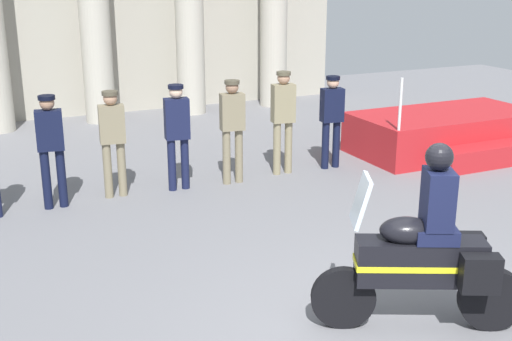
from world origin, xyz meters
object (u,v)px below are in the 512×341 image
at_px(officer_in_row_3, 177,129).
at_px(officer_in_row_5, 283,114).
at_px(officer_in_row_4, 232,123).
at_px(officer_in_row_6, 332,114).
at_px(reviewing_stand, 447,133).
at_px(motorcycle_with_rider, 428,254).
at_px(officer_in_row_2, 113,135).
at_px(officer_in_row_1, 51,143).

height_order(officer_in_row_3, officer_in_row_5, officer_in_row_5).
xyz_separation_m(officer_in_row_4, officer_in_row_6, (1.91, 0.07, -0.05)).
bearing_deg(officer_in_row_6, officer_in_row_3, 8.17).
height_order(officer_in_row_3, officer_in_row_4, officer_in_row_4).
distance_m(reviewing_stand, officer_in_row_3, 5.43).
bearing_deg(motorcycle_with_rider, officer_in_row_3, -54.88).
xyz_separation_m(officer_in_row_2, officer_in_row_4, (1.92, -0.15, 0.03)).
distance_m(officer_in_row_1, officer_in_row_5, 3.83).
distance_m(officer_in_row_1, officer_in_row_6, 4.76).
bearing_deg(officer_in_row_3, reviewing_stand, -172.40).
bearing_deg(officer_in_row_6, motorcycle_with_rider, 76.64).
bearing_deg(officer_in_row_2, officer_in_row_4, -176.24).
xyz_separation_m(officer_in_row_1, officer_in_row_3, (1.93, 0.03, 0.00)).
distance_m(officer_in_row_3, officer_in_row_4, 0.92).
bearing_deg(officer_in_row_2, officer_in_row_5, -172.40).
height_order(officer_in_row_5, officer_in_row_6, officer_in_row_5).
bearing_deg(motorcycle_with_rider, reviewing_stand, -106.16).
relative_size(officer_in_row_5, motorcycle_with_rider, 0.92).
distance_m(reviewing_stand, officer_in_row_1, 7.35).
bearing_deg(officer_in_row_2, officer_in_row_1, 15.08).
relative_size(officer_in_row_2, motorcycle_with_rider, 0.86).
height_order(reviewing_stand, officer_in_row_2, reviewing_stand).
height_order(officer_in_row_1, officer_in_row_4, officer_in_row_4).
height_order(officer_in_row_2, officer_in_row_6, officer_in_row_2).
xyz_separation_m(reviewing_stand, officer_in_row_4, (-4.48, -0.02, 0.64)).
bearing_deg(reviewing_stand, officer_in_row_5, 178.31).
bearing_deg(officer_in_row_6, officer_in_row_2, 6.92).
height_order(officer_in_row_1, officer_in_row_5, officer_in_row_5).
bearing_deg(officer_in_row_5, officer_in_row_6, -175.19).
relative_size(officer_in_row_5, officer_in_row_6, 1.08).
distance_m(officer_in_row_3, officer_in_row_6, 2.83).
bearing_deg(officer_in_row_3, officer_in_row_6, -171.83).
relative_size(officer_in_row_6, motorcycle_with_rider, 0.85).
distance_m(officer_in_row_4, motorcycle_with_rider, 5.04).
bearing_deg(reviewing_stand, officer_in_row_1, 179.89).
distance_m(officer_in_row_4, officer_in_row_6, 1.91).
xyz_separation_m(officer_in_row_5, officer_in_row_6, (0.93, -0.05, -0.08)).
relative_size(officer_in_row_1, motorcycle_with_rider, 0.87).
relative_size(officer_in_row_4, motorcycle_with_rider, 0.89).
distance_m(officer_in_row_5, motorcycle_with_rider, 5.27).
bearing_deg(motorcycle_with_rider, officer_in_row_2, -44.62).
bearing_deg(reviewing_stand, motorcycle_with_rider, -132.14).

